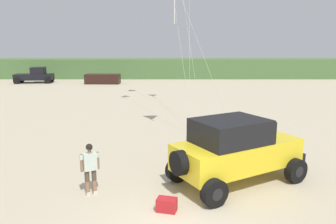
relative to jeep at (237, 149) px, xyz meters
The scene contains 6 objects.
dune_ridge 38.33m from the jeep, 90.39° to the left, with size 90.00×6.35×2.75m, color #4C703D.
jeep is the anchor object (origin of this frame).
person_watching 4.84m from the jeep, 168.98° to the right, with size 0.57×0.43×1.67m.
cooler_box 3.24m from the jeep, 139.40° to the right, with size 0.56×0.36×0.38m, color #B21E23.
distant_pickup 36.21m from the jeep, 121.89° to the left, with size 4.81×2.93×1.98m.
distant_sedan 31.59m from the jeep, 109.23° to the left, with size 4.20×1.70×1.20m, color black.
Camera 1 is at (-0.18, -7.64, 4.63)m, focal length 34.85 mm.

